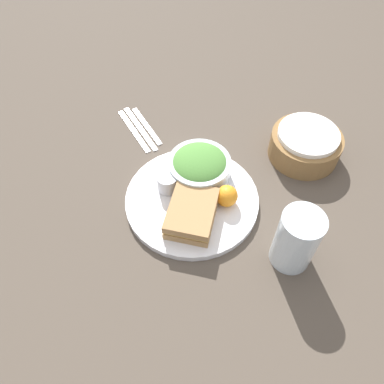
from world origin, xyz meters
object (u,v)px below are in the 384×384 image
Objects in this scene: plate at (192,200)px; drink_glass at (296,240)px; fork at (134,131)px; bread_basket at (305,144)px; knife at (140,128)px; sandwich at (192,213)px; dressing_cup at (168,182)px; salad_bowl at (199,166)px; spoon at (147,126)px.

drink_glass is (0.17, 0.16, 0.06)m from plate.
plate is at bearing -176.07° from fork.
knife is (-0.16, -0.37, -0.03)m from bread_basket.
plate is 1.75× the size of bread_basket.
fork is (-0.30, -0.09, -0.03)m from sandwich.
dressing_cup is 0.28× the size of bread_basket.
plate is 0.06m from dressing_cup.
salad_bowl is 0.08m from dressing_cup.
knife is at bearing -169.99° from dressing_cup.
sandwich reaches higher than plate.
dressing_cup is at bearing 166.74° from spoon.
bread_basket is 0.41m from knife.
drink_glass is 0.28m from bread_basket.
knife is (-0.30, -0.07, -0.03)m from sandwich.
fork is at bearing -147.59° from drink_glass.
bread_basket is 0.39m from spoon.
drink_glass is at bearing 30.16° from salad_bowl.
plate reaches higher than spoon.
drink_glass is 0.79× the size of fork.
sandwich is 0.21m from drink_glass.
salad_bowl is at bearing -163.61° from fork.
spoon is (-0.31, -0.06, -0.03)m from sandwich.
fork is at bearing 90.00° from spoon.
knife is at bearing -149.47° from salad_bowl.
dressing_cup is at bearing 171.38° from knife.
salad_bowl reaches higher than spoon.
bread_basket is at bearing -131.01° from fork.
plate is 0.07m from salad_bowl.
salad_bowl is 0.84× the size of bread_basket.
plate is 0.06m from sandwich.
sandwich reaches higher than fork.
drink_glass is 0.88× the size of spoon.
salad_bowl is 1.02× the size of drink_glass.
salad_bowl is 0.23m from fork.
fork is 0.02m from knife.
dressing_cup is 0.22m from fork.
bread_basket reaches higher than fork.
fork is (-0.18, -0.13, -0.04)m from salad_bowl.
dressing_cup reaches higher than fork.
salad_bowl is 0.22m from spoon.
knife is (-0.25, -0.08, -0.00)m from plate.
drink_glass is at bearing -168.30° from knife.
spoon is at bearing -115.84° from bread_basket.
spoon is at bearing -90.00° from fork.
fork is (-0.16, -0.39, -0.03)m from bread_basket.
spoon is (-0.20, -0.10, -0.04)m from salad_bowl.
bread_basket is 0.42m from fork.
drink_glass reaches higher than knife.
bread_basket is (-0.14, 0.30, -0.00)m from sandwich.
fork is 1.11× the size of spoon.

